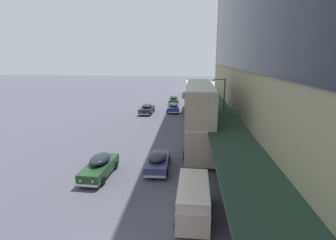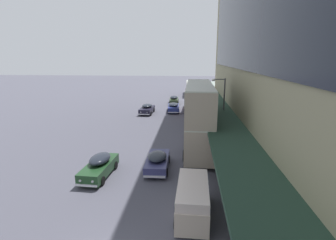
# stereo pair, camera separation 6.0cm
# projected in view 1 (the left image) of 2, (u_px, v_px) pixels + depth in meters

# --- Properties ---
(transit_bus_kerbside_front) EXTENTS (3.08, 10.88, 3.09)m
(transit_bus_kerbside_front) POSITION_uv_depth(u_px,v_px,m) (194.00, 101.00, 43.72)
(transit_bus_kerbside_front) COLOR #A92C26
(transit_bus_kerbside_front) RESTS_ON ground
(transit_bus_kerbside_rear) EXTENTS (2.84, 11.52, 6.40)m
(transit_bus_kerbside_rear) POSITION_uv_depth(u_px,v_px,m) (199.00, 114.00, 25.42)
(transit_bus_kerbside_rear) COLOR tan
(transit_bus_kerbside_rear) RESTS_ON ground
(transit_bus_kerbside_far) EXTENTS (2.95, 10.40, 3.16)m
(transit_bus_kerbside_far) POSITION_uv_depth(u_px,v_px,m) (191.00, 87.00, 62.95)
(transit_bus_kerbside_far) COLOR beige
(transit_bus_kerbside_far) RESTS_ON ground
(sedan_second_mid) EXTENTS (1.90, 4.59, 1.44)m
(sedan_second_mid) POSITION_uv_depth(u_px,v_px,m) (158.00, 161.00, 21.11)
(sedan_second_mid) COLOR navy
(sedan_second_mid) RESTS_ON ground
(sedan_oncoming_rear) EXTENTS (1.98, 5.04, 1.55)m
(sedan_oncoming_rear) POSITION_uv_depth(u_px,v_px,m) (174.00, 100.00, 51.48)
(sedan_oncoming_rear) COLOR #2C3C23
(sedan_oncoming_rear) RESTS_ON ground
(sedan_far_back) EXTENTS (2.08, 4.88, 1.54)m
(sedan_far_back) POSITION_uv_depth(u_px,v_px,m) (147.00, 109.00, 42.23)
(sedan_far_back) COLOR black
(sedan_far_back) RESTS_ON ground
(sedan_trailing_mid) EXTENTS (1.94, 4.80, 1.63)m
(sedan_trailing_mid) POSITION_uv_depth(u_px,v_px,m) (100.00, 166.00, 19.94)
(sedan_trailing_mid) COLOR #1C3D1F
(sedan_trailing_mid) RESTS_ON ground
(sedan_lead_mid) EXTENTS (2.14, 5.08, 1.52)m
(sedan_lead_mid) POSITION_uv_depth(u_px,v_px,m) (173.00, 107.00, 43.60)
(sedan_lead_mid) COLOR navy
(sedan_lead_mid) RESTS_ON ground
(vw_van) EXTENTS (1.99, 4.59, 1.96)m
(vw_van) POSITION_uv_depth(u_px,v_px,m) (193.00, 197.00, 14.91)
(vw_van) COLOR beige
(vw_van) RESTS_ON ground
(street_lamp) EXTENTS (1.50, 0.28, 6.56)m
(street_lamp) POSITION_uv_depth(u_px,v_px,m) (222.00, 104.00, 28.08)
(street_lamp) COLOR #4C4C51
(street_lamp) RESTS_ON sidewalk_kerb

